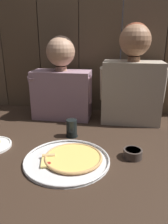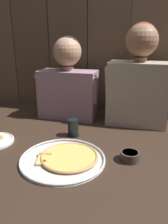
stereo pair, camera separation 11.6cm
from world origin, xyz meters
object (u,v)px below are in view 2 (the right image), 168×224
Objects in this scene: diner_left at (68,81)px; diner_right at (139,79)px; pizza_tray at (65,158)px; drinking_glass at (73,128)px; dipping_bowl at (130,156)px.

diner_left is 0.49m from diner_right.
pizza_tray is 0.66m from diner_left.
diner_right is (0.35, 0.31, 0.26)m from drinking_glass.
diner_left reaches higher than dipping_bowl.
drinking_glass reaches higher than dipping_bowl.
diner_left reaches higher than pizza_tray.
drinking_glass is 0.40m from dipping_bowl.
diner_left is at bearing 107.57° from pizza_tray.
dipping_bowl is (0.35, -0.19, -0.03)m from drinking_glass.
diner_left is at bearing 179.98° from diner_right.
dipping_bowl is (0.30, 0.08, 0.01)m from pizza_tray.
dipping_bowl is 0.74m from diner_left.
drinking_glass reaches higher than pizza_tray.
pizza_tray is 4.39× the size of dipping_bowl.
diner_right is at bearing -0.02° from diner_left.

